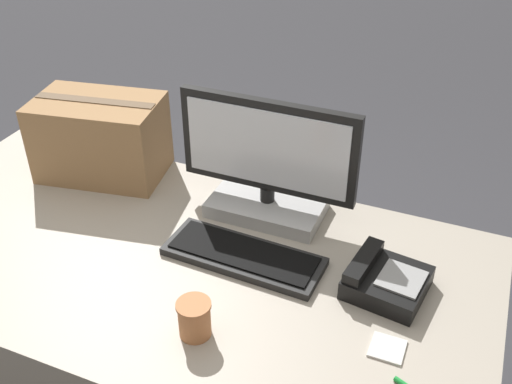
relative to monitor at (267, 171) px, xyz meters
name	(u,v)px	position (x,y,z in m)	size (l,w,h in m)	color
office_desk	(177,341)	(-0.18, -0.29, -0.51)	(1.80, 0.90, 0.71)	#A89E8E
monitor	(267,171)	(0.00, 0.00, 0.00)	(0.54, 0.21, 0.38)	#B7B7B7
keyboard	(244,256)	(0.02, -0.24, -0.14)	(0.45, 0.18, 0.03)	black
desk_phone	(385,280)	(0.41, -0.21, -0.12)	(0.22, 0.21, 0.08)	black
paper_cup_left	(194,319)	(0.03, -0.53, -0.10)	(0.08, 0.08, 0.10)	#BC7547
cardboard_box	(101,137)	(-0.60, 0.01, -0.02)	(0.44, 0.32, 0.27)	#9E754C
sticky_note_pad	(387,348)	(0.46, -0.40, -0.15)	(0.08, 0.08, 0.01)	silver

